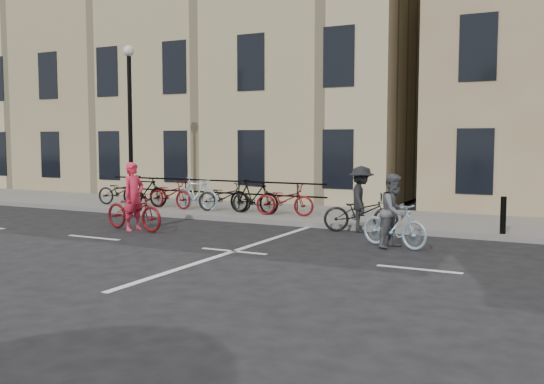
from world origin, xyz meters
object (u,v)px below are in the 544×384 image
at_px(cyclist_dark, 361,206).
at_px(cyclist_pink, 134,207).
at_px(lamp_post, 130,106).
at_px(cyclist_grey, 394,218).

bearing_deg(cyclist_dark, cyclist_pink, 94.86).
distance_m(lamp_post, cyclist_dark, 8.54).
bearing_deg(cyclist_pink, cyclist_grey, -76.74).
bearing_deg(lamp_post, cyclist_grey, -14.04).
xyz_separation_m(lamp_post, cyclist_dark, (8.05, -0.50, -2.81)).
bearing_deg(cyclist_pink, lamp_post, 49.13).
relative_size(cyclist_pink, cyclist_dark, 1.03).
height_order(cyclist_grey, cyclist_dark, cyclist_dark).
bearing_deg(cyclist_dark, lamp_post, 67.07).
bearing_deg(lamp_post, cyclist_dark, -3.56).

